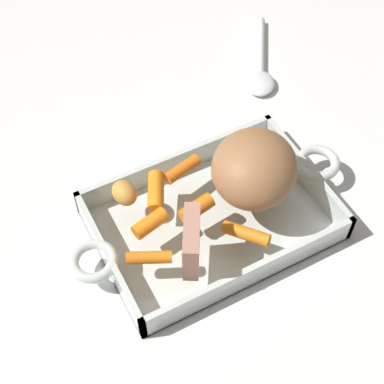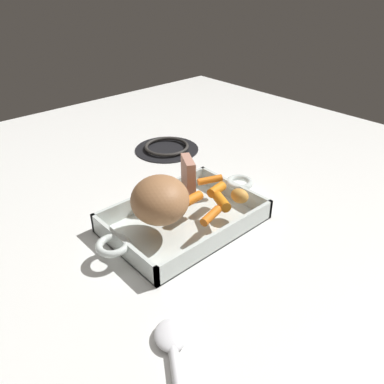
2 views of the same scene
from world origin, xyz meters
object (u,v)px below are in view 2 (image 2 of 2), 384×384
at_px(roast_slice_thin, 188,173).
at_px(baby_carrot_northeast, 160,194).
at_px(stove_burner_rear, 167,148).
at_px(baby_carrot_center_left, 211,216).
at_px(serving_spoon, 174,357).
at_px(pork_roast, 161,200).
at_px(baby_carrot_southwest, 222,202).
at_px(baby_carrot_center_right, 217,190).
at_px(baby_carrot_northwest, 210,180).
at_px(baby_carrot_short, 193,199).
at_px(potato_corner, 240,196).
at_px(roasting_dish, 184,219).

xyz_separation_m(roast_slice_thin, baby_carrot_northeast, (-0.08, 0.01, -0.03)).
distance_m(roast_slice_thin, stove_burner_rear, 0.34).
bearing_deg(baby_carrot_center_left, serving_spoon, -144.80).
height_order(pork_roast, roast_slice_thin, pork_roast).
xyz_separation_m(baby_carrot_center_left, serving_spoon, (-0.25, -0.18, -0.05)).
xyz_separation_m(baby_carrot_southwest, serving_spoon, (-0.30, -0.20, -0.05)).
relative_size(baby_carrot_center_right, baby_carrot_northwest, 0.83).
height_order(baby_carrot_short, potato_corner, potato_corner).
xyz_separation_m(baby_carrot_northeast, baby_carrot_northwest, (0.13, -0.03, -0.00)).
bearing_deg(baby_carrot_northeast, baby_carrot_center_left, -79.71).
height_order(roasting_dish, baby_carrot_northeast, baby_carrot_northeast).
height_order(roast_slice_thin, baby_carrot_southwest, roast_slice_thin).
xyz_separation_m(baby_carrot_short, potato_corner, (0.08, -0.07, 0.01)).
relative_size(pork_roast, roast_slice_thin, 1.76).
bearing_deg(potato_corner, baby_carrot_southwest, 160.32).
bearing_deg(baby_carrot_short, serving_spoon, -136.62).
relative_size(baby_carrot_center_right, baby_carrot_northeast, 0.76).
bearing_deg(baby_carrot_northeast, serving_spoon, -125.28).
relative_size(potato_corner, stove_burner_rear, 0.21).
bearing_deg(stove_burner_rear, roasting_dish, -123.41).
distance_m(baby_carrot_center_left, baby_carrot_northwest, 0.16).
bearing_deg(stove_burner_rear, baby_carrot_northeast, -131.08).
height_order(roasting_dish, baby_carrot_southwest, baby_carrot_southwest).
bearing_deg(roast_slice_thin, potato_corner, -72.62).
height_order(baby_carrot_center_right, potato_corner, potato_corner).
bearing_deg(potato_corner, pork_roast, 158.78).
xyz_separation_m(roasting_dish, baby_carrot_center_left, (0.01, -0.07, 0.04)).
bearing_deg(potato_corner, roasting_dish, 147.20).
relative_size(pork_roast, serving_spoon, 0.66).
height_order(baby_carrot_center_right, baby_carrot_northeast, baby_carrot_center_right).
bearing_deg(baby_carrot_southwest, roasting_dish, 140.22).
xyz_separation_m(roast_slice_thin, baby_carrot_southwest, (-0.00, -0.11, -0.03)).
xyz_separation_m(baby_carrot_center_left, potato_corner, (0.10, 0.01, 0.01)).
distance_m(pork_roast, baby_carrot_short, 0.10).
relative_size(baby_carrot_southwest, baby_carrot_northwest, 0.96).
height_order(baby_carrot_southwest, potato_corner, potato_corner).
relative_size(roast_slice_thin, baby_carrot_short, 1.50).
bearing_deg(serving_spoon, roasting_dish, -11.37).
height_order(pork_roast, baby_carrot_southwest, pork_roast).
bearing_deg(roasting_dish, baby_carrot_southwest, -39.78).
distance_m(baby_carrot_southwest, baby_carrot_center_right, 0.06).
bearing_deg(baby_carrot_short, roast_slice_thin, 56.16).
relative_size(roasting_dish, baby_carrot_northeast, 6.54).
relative_size(baby_carrot_center_left, stove_burner_rear, 0.29).
distance_m(pork_roast, baby_carrot_northeast, 0.09).
height_order(pork_roast, stove_burner_rear, pork_roast).
bearing_deg(baby_carrot_southwest, pork_roast, 158.28).
relative_size(roasting_dish, baby_carrot_short, 8.75).
relative_size(roasting_dish, serving_spoon, 2.20).
xyz_separation_m(pork_roast, potato_corner, (0.17, -0.07, -0.03)).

